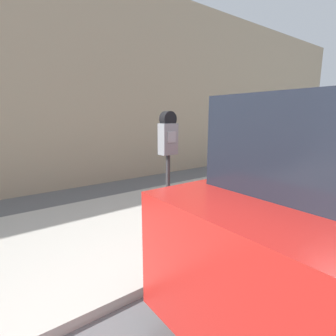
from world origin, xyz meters
TOP-DOWN VIEW (x-y plane):
  - ground_plane at (0.00, 0.00)m, footprint 60.00×60.00m
  - sidewalk at (0.00, 2.20)m, footprint 24.00×2.80m
  - building_facade at (0.00, 5.12)m, footprint 24.00×0.30m
  - parking_meter at (-0.17, 1.32)m, footprint 0.20×0.13m

SIDE VIEW (x-z plane):
  - ground_plane at x=0.00m, z-range 0.00..0.00m
  - sidewalk at x=0.00m, z-range 0.00..0.10m
  - parking_meter at x=-0.17m, z-range 0.50..2.10m
  - building_facade at x=0.00m, z-range 0.00..4.83m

